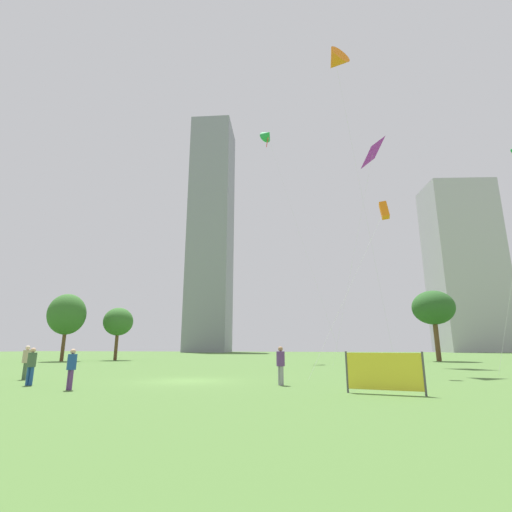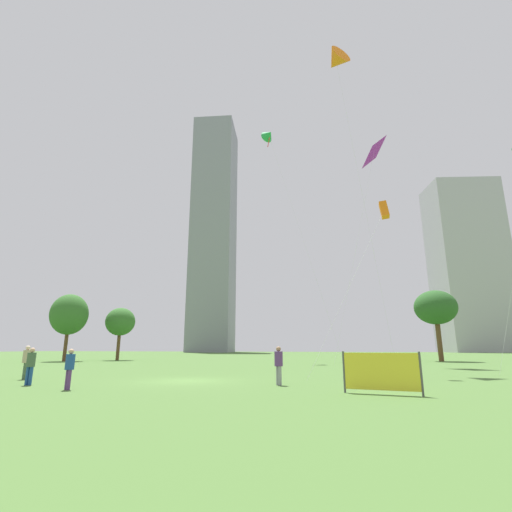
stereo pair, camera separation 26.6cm
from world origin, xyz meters
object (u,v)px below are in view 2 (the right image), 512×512
object	(u,v)px
person_standing_2	(26,360)
distant_highrise_1	(468,265)
kite_flying_2	(384,210)
park_tree_1	(69,315)
distant_highrise_0	(214,233)
person_standing_1	(279,363)
park_tree_2	(120,322)
kite_flying_4	(269,135)
event_banner	(381,372)
person_standing_3	(31,363)
kite_flying_0	(374,152)
kite_flying_1	(336,61)
person_standing_0	(70,366)
park_tree_0	(436,308)

from	to	relation	value
person_standing_2	distant_highrise_1	distance (m)	154.60
kite_flying_2	park_tree_1	xyz separation A→B (m)	(-38.89, 15.72, -5.13)
distant_highrise_0	person_standing_1	bearing A→B (deg)	-76.95
person_standing_2	park_tree_2	xyz separation A→B (m)	(-14.25, 29.33, 4.19)
kite_flying_4	event_banner	size ratio (longest dim) A/B	11.90
person_standing_3	event_banner	world-z (taller)	person_standing_3
person_standing_2	park_tree_2	size ratio (longest dim) A/B	0.25
person_standing_1	person_standing_2	size ratio (longest dim) A/B	0.97
kite_flying_4	event_banner	bearing A→B (deg)	-70.75
person_standing_3	park_tree_2	size ratio (longest dim) A/B	0.24
kite_flying_0	distant_highrise_0	size ratio (longest dim) A/B	0.27
person_standing_2	kite_flying_0	bearing A→B (deg)	-96.82
kite_flying_4	distant_highrise_1	xyz separation A→B (m)	(54.30, 106.92, -0.31)
event_banner	person_standing_3	bearing A→B (deg)	-178.26
person_standing_1	park_tree_2	distance (m)	40.91
kite_flying_4	distant_highrise_0	xyz separation A→B (m)	(-42.25, 86.91, 14.20)
kite_flying_0	kite_flying_1	xyz separation A→B (m)	(-3.57, -7.67, 6.92)
kite_flying_1	park_tree_2	size ratio (longest dim) A/B	4.46
kite_flying_2	event_banner	size ratio (longest dim) A/B	4.14
person_standing_2	park_tree_1	world-z (taller)	park_tree_1
person_standing_0	person_standing_2	world-z (taller)	person_standing_2
kite_flying_0	distant_highrise_0	bearing A→B (deg)	120.88
person_standing_2	park_tree_2	world-z (taller)	park_tree_2
kite_flying_0	kite_flying_4	bearing A→B (deg)	152.26
person_standing_0	park_tree_2	xyz separation A→B (m)	(-20.39, 33.15, 4.28)
person_standing_3	kite_flying_4	world-z (taller)	kite_flying_4
person_standing_0	distant_highrise_0	distance (m)	136.97
person_standing_0	kite_flying_2	distance (m)	21.34
person_standing_3	kite_flying_1	size ratio (longest dim) A/B	0.05
park_tree_1	distant_highrise_1	size ratio (longest dim) A/B	0.13
park_tree_0	park_tree_2	size ratio (longest dim) A/B	1.26
person_standing_1	park_tree_2	size ratio (longest dim) A/B	0.25
person_standing_2	park_tree_1	xyz separation A→B (m)	(-18.52, 24.17, 4.90)
park_tree_0	person_standing_1	bearing A→B (deg)	-111.42
kite_flying_0	kite_flying_4	distance (m)	18.37
person_standing_3	distant_highrise_1	size ratio (longest dim) A/B	0.03
kite_flying_0	park_tree_0	world-z (taller)	kite_flying_0
person_standing_2	park_tree_1	distance (m)	30.84
kite_flying_4	kite_flying_0	bearing A→B (deg)	-27.74
distant_highrise_1	kite_flying_2	bearing A→B (deg)	-119.68
person_standing_0	distant_highrise_0	bearing A→B (deg)	-47.20
park_tree_1	park_tree_2	xyz separation A→B (m)	(4.27, 5.16, -0.71)
park_tree_0	distant_highrise_0	xyz separation A→B (m)	(-63.54, 82.24, 40.25)
park_tree_2	kite_flying_2	bearing A→B (deg)	-31.09
kite_flying_4	person_standing_1	bearing A→B (deg)	-76.86
park_tree_1	distant_highrise_1	bearing A→B (deg)	55.03
kite_flying_2	kite_flying_0	bearing A→B (deg)	86.82
kite_flying_0	park_tree_1	bearing A→B (deg)	179.74
person_standing_3	park_tree_2	distance (m)	36.53
person_standing_3	distant_highrise_1	world-z (taller)	distant_highrise_1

